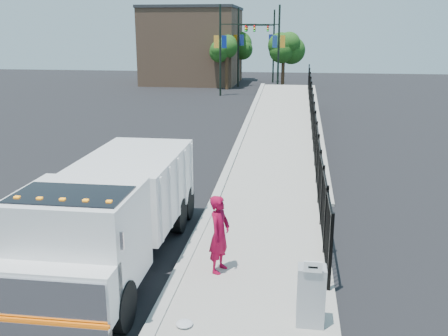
# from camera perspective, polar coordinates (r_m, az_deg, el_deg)

# --- Properties ---
(ground) EXTENTS (120.00, 120.00, 0.00)m
(ground) POSITION_cam_1_polar(r_m,az_deg,el_deg) (13.93, -3.60, -9.14)
(ground) COLOR black
(ground) RESTS_ON ground
(sidewalk) EXTENTS (3.55, 12.00, 0.12)m
(sidewalk) POSITION_cam_1_polar(r_m,az_deg,el_deg) (11.88, 3.75, -13.41)
(sidewalk) COLOR #9E998E
(sidewalk) RESTS_ON ground
(curb) EXTENTS (0.30, 12.00, 0.16)m
(curb) POSITION_cam_1_polar(r_m,az_deg,el_deg) (12.15, -5.56, -12.67)
(curb) COLOR #ADAAA3
(curb) RESTS_ON ground
(ramp) EXTENTS (3.95, 24.06, 3.19)m
(ramp) POSITION_cam_1_polar(r_m,az_deg,el_deg) (28.97, 7.01, 3.82)
(ramp) COLOR #9E998E
(ramp) RESTS_ON ground
(iron_fence) EXTENTS (0.10, 28.00, 1.80)m
(iron_fence) POSITION_cam_1_polar(r_m,az_deg,el_deg) (24.89, 10.13, 3.89)
(iron_fence) COLOR black
(iron_fence) RESTS_ON ground
(truck) EXTENTS (2.65, 7.87, 2.69)m
(truck) POSITION_cam_1_polar(r_m,az_deg,el_deg) (12.68, -12.56, -4.64)
(truck) COLOR black
(truck) RESTS_ON ground
(worker) EXTENTS (0.64, 0.80, 1.92)m
(worker) POSITION_cam_1_polar(r_m,az_deg,el_deg) (12.05, -0.52, -7.56)
(worker) COLOR maroon
(worker) RESTS_ON sidewalk
(utility_cabinet) EXTENTS (0.55, 0.40, 1.25)m
(utility_cabinet) POSITION_cam_1_polar(r_m,az_deg,el_deg) (10.28, 9.90, -14.20)
(utility_cabinet) COLOR gray
(utility_cabinet) RESTS_ON sidewalk
(arrow_sign) EXTENTS (0.35, 0.04, 0.22)m
(arrow_sign) POSITION_cam_1_polar(r_m,az_deg,el_deg) (9.74, 10.14, -11.07)
(arrow_sign) COLOR white
(arrow_sign) RESTS_ON utility_cabinet
(debris) EXTENTS (0.35, 0.35, 0.09)m
(debris) POSITION_cam_1_polar(r_m,az_deg,el_deg) (10.42, -4.56, -17.30)
(debris) COLOR silver
(debris) RESTS_ON sidewalk
(light_pole_0) EXTENTS (3.77, 0.22, 8.00)m
(light_pole_0) POSITION_cam_1_polar(r_m,az_deg,el_deg) (45.75, -0.04, 13.69)
(light_pole_0) COLOR black
(light_pole_0) RESTS_ON ground
(light_pole_1) EXTENTS (3.78, 0.22, 8.00)m
(light_pole_1) POSITION_cam_1_polar(r_m,az_deg,el_deg) (47.06, 5.88, 13.66)
(light_pole_1) COLOR black
(light_pole_1) RESTS_ON ground
(light_pole_2) EXTENTS (3.78, 0.22, 8.00)m
(light_pole_2) POSITION_cam_1_polar(r_m,az_deg,el_deg) (53.50, 1.98, 13.94)
(light_pole_2) COLOR black
(light_pole_2) RESTS_ON ground
(light_pole_3) EXTENTS (3.77, 0.22, 8.00)m
(light_pole_3) POSITION_cam_1_polar(r_m,az_deg,el_deg) (58.04, 5.39, 14.00)
(light_pole_3) COLOR black
(light_pole_3) RESTS_ON ground
(tree_0) EXTENTS (2.26, 2.26, 5.13)m
(tree_0) POSITION_cam_1_polar(r_m,az_deg,el_deg) (50.89, 0.34, 13.36)
(tree_0) COLOR #382314
(tree_0) RESTS_ON ground
(tree_1) EXTENTS (2.55, 2.55, 5.27)m
(tree_1) POSITION_cam_1_polar(r_m,az_deg,el_deg) (51.90, 6.83, 13.33)
(tree_1) COLOR #382314
(tree_1) RESTS_ON ground
(tree_2) EXTENTS (2.85, 2.85, 5.43)m
(tree_2) POSITION_cam_1_polar(r_m,az_deg,el_deg) (60.30, 1.81, 13.73)
(tree_2) COLOR #382314
(tree_2) RESTS_ON ground
(building) EXTENTS (10.00, 10.00, 8.00)m
(building) POSITION_cam_1_polar(r_m,az_deg,el_deg) (57.60, -3.57, 13.66)
(building) COLOR #8C664C
(building) RESTS_ON ground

